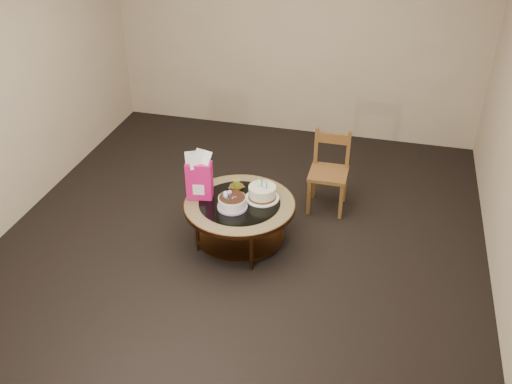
% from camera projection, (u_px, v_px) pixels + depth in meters
% --- Properties ---
extents(ground, '(5.00, 5.00, 0.00)m').
position_uv_depth(ground, '(240.00, 243.00, 5.39)').
color(ground, black).
rests_on(ground, ground).
extents(room_walls, '(4.52, 5.02, 2.61)m').
position_uv_depth(room_walls, '(237.00, 89.00, 4.56)').
color(room_walls, '#C1AF92').
rests_on(room_walls, ground).
extents(coffee_table, '(1.02, 1.02, 0.46)m').
position_uv_depth(coffee_table, '(240.00, 210.00, 5.18)').
color(coffee_table, '#513017').
rests_on(coffee_table, ground).
extents(decorated_cake, '(0.27, 0.27, 0.16)m').
position_uv_depth(decorated_cake, '(232.00, 203.00, 5.04)').
color(decorated_cake, '#B997D6').
rests_on(decorated_cake, coffee_table).
extents(cream_cake, '(0.31, 0.31, 0.20)m').
position_uv_depth(cream_cake, '(262.00, 193.00, 5.16)').
color(cream_cake, white).
rests_on(cream_cake, coffee_table).
extents(gift_bag, '(0.25, 0.19, 0.46)m').
position_uv_depth(gift_bag, '(199.00, 175.00, 5.10)').
color(gift_bag, '#C0125B').
rests_on(gift_bag, coffee_table).
extents(pillar_candle, '(0.15, 0.15, 0.10)m').
position_uv_depth(pillar_candle, '(237.00, 185.00, 5.33)').
color(pillar_candle, '#DDD15B').
rests_on(pillar_candle, coffee_table).
extents(dining_chair, '(0.38, 0.38, 0.81)m').
position_uv_depth(dining_chair, '(329.00, 171.00, 5.70)').
color(dining_chair, brown).
rests_on(dining_chair, ground).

